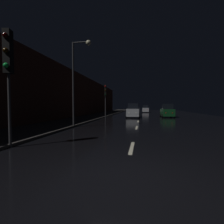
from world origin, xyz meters
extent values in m
cube|color=black|center=(0.00, 24.50, -0.01)|extent=(27.51, 84.00, 0.02)
cube|color=#33302D|center=(-7.55, 24.50, 0.07)|extent=(4.40, 84.00, 0.15)
cube|color=#472319|center=(-10.15, 21.00, 3.60)|extent=(0.80, 63.00, 7.19)
cube|color=beige|center=(0.00, 3.00, 0.01)|extent=(0.16, 2.20, 0.01)
cube|color=beige|center=(0.00, 9.74, 0.01)|extent=(0.16, 2.20, 0.01)
cube|color=beige|center=(0.00, 15.29, 0.01)|extent=(0.16, 2.20, 0.01)
cube|color=beige|center=(0.00, 22.55, 0.01)|extent=(0.16, 2.20, 0.01)
cube|color=beige|center=(0.00, 24.26, 0.01)|extent=(0.16, 2.20, 0.01)
cube|color=beige|center=(0.00, 28.19, 0.01)|extent=(0.16, 2.20, 0.01)
cylinder|color=#38383A|center=(-5.25, 21.05, 1.65)|extent=(0.12, 0.12, 3.30)
cube|color=black|center=(-5.25, 21.05, 4.25)|extent=(0.36, 0.39, 1.90)
sphere|color=red|center=(-5.22, 20.87, 4.88)|extent=(0.22, 0.22, 0.22)
sphere|color=black|center=(-5.22, 20.87, 4.25)|extent=(0.22, 0.22, 0.22)
sphere|color=black|center=(-5.22, 20.87, 3.61)|extent=(0.22, 0.22, 0.22)
cylinder|color=#38383A|center=(-5.35, 2.06, 1.64)|extent=(0.12, 0.12, 3.29)
cube|color=black|center=(-5.35, 2.06, 4.24)|extent=(0.37, 0.40, 1.90)
sphere|color=black|center=(-5.31, 1.88, 4.87)|extent=(0.22, 0.22, 0.22)
sphere|color=black|center=(-5.31, 1.88, 4.24)|extent=(0.22, 0.22, 0.22)
sphere|color=#19D84C|center=(-5.31, 1.88, 3.61)|extent=(0.22, 0.22, 0.22)
cylinder|color=#2D2D30|center=(-5.45, 9.23, 3.67)|extent=(0.16, 0.16, 7.33)
cylinder|color=#2D2D30|center=(-4.75, 9.23, 7.28)|extent=(1.40, 0.10, 0.10)
sphere|color=beige|center=(-4.05, 9.23, 7.18)|extent=(0.44, 0.44, 0.44)
cube|color=#A5A8AD|center=(-0.92, 21.85, 0.80)|extent=(1.86, 4.35, 1.14)
cube|color=black|center=(-0.92, 22.00, 1.81)|extent=(1.58, 2.17, 0.87)
cylinder|color=black|center=(-0.01, 20.33, 0.33)|extent=(0.23, 0.66, 0.66)
cylinder|color=black|center=(-1.83, 20.33, 0.33)|extent=(0.23, 0.66, 0.66)
cylinder|color=black|center=(-0.01, 23.37, 0.33)|extent=(0.23, 0.66, 0.66)
cylinder|color=black|center=(-1.83, 23.37, 0.33)|extent=(0.23, 0.66, 0.66)
sphere|color=white|center=(-0.41, 19.72, 0.80)|extent=(0.19, 0.19, 0.19)
sphere|color=white|center=(-1.43, 19.72, 0.80)|extent=(0.19, 0.19, 0.19)
sphere|color=red|center=(-0.41, 23.98, 0.80)|extent=(0.19, 0.19, 0.19)
sphere|color=red|center=(-1.43, 23.98, 0.80)|extent=(0.19, 0.19, 0.19)
cube|color=#0F3819|center=(4.45, 23.53, 0.76)|extent=(1.78, 4.15, 1.09)
cube|color=black|center=(4.45, 23.38, 1.72)|extent=(1.51, 2.07, 0.83)
cylinder|color=black|center=(3.58, 24.98, 0.32)|extent=(0.22, 0.63, 0.63)
cylinder|color=black|center=(5.32, 24.98, 0.32)|extent=(0.22, 0.63, 0.63)
cylinder|color=black|center=(3.58, 22.08, 0.32)|extent=(0.22, 0.63, 0.63)
cylinder|color=black|center=(5.32, 22.08, 0.32)|extent=(0.22, 0.63, 0.63)
sphere|color=slate|center=(3.96, 25.57, 0.76)|extent=(0.18, 0.18, 0.18)
sphere|color=slate|center=(4.94, 25.57, 0.76)|extent=(0.18, 0.18, 0.18)
sphere|color=red|center=(3.96, 21.50, 0.76)|extent=(0.18, 0.18, 0.18)
sphere|color=red|center=(4.94, 21.50, 0.76)|extent=(0.18, 0.18, 0.18)
cube|color=#A5A8AD|center=(1.36, 41.45, 0.72)|extent=(1.68, 3.91, 1.02)
cube|color=black|center=(1.36, 41.31, 1.62)|extent=(1.43, 1.96, 0.78)
cylinder|color=black|center=(0.54, 42.82, 0.30)|extent=(0.20, 0.60, 0.60)
cylinder|color=black|center=(2.18, 42.82, 0.30)|extent=(0.20, 0.60, 0.60)
cylinder|color=black|center=(0.54, 40.08, 0.30)|extent=(0.20, 0.60, 0.60)
cylinder|color=black|center=(2.18, 40.08, 0.30)|extent=(0.20, 0.60, 0.60)
sphere|color=slate|center=(0.90, 43.37, 0.72)|extent=(0.17, 0.17, 0.17)
sphere|color=slate|center=(1.82, 43.37, 0.72)|extent=(0.17, 0.17, 0.17)
sphere|color=red|center=(0.90, 39.53, 0.72)|extent=(0.17, 0.17, 0.17)
sphere|color=red|center=(1.82, 39.53, 0.72)|extent=(0.17, 0.17, 0.17)
camera|label=1|loc=(0.44, -4.30, 1.88)|focal=26.39mm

